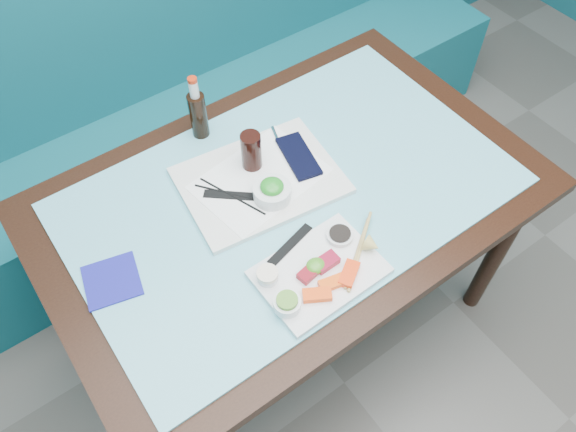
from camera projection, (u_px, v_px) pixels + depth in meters
booth_bench at (170, 121)px, 2.29m from camera, size 3.00×0.56×1.17m
dining_table at (290, 211)px, 1.65m from camera, size 1.40×0.90×0.75m
glass_top at (290, 192)px, 1.58m from camera, size 1.22×0.76×0.01m
sashimi_plate at (319, 272)px, 1.41m from camera, size 0.31×0.23×0.02m
salmon_left at (317, 295)px, 1.36m from camera, size 0.08×0.06×0.02m
salmon_mid at (332, 283)px, 1.38m from camera, size 0.07×0.05×0.02m
salmon_right at (349, 274)px, 1.39m from camera, size 0.08×0.07×0.02m
tuna_left at (309, 273)px, 1.39m from camera, size 0.06×0.04×0.02m
tuna_right at (326, 262)px, 1.41m from camera, size 0.06×0.04×0.02m
seaweed_garnish at (316, 266)px, 1.40m from camera, size 0.06×0.05×0.03m
ramekin_wasabi at (287, 304)px, 1.34m from camera, size 0.07×0.07×0.03m
wasabi_fill at (287, 300)px, 1.32m from camera, size 0.06×0.06×0.01m
ramekin_ginger at (268, 277)px, 1.38m from camera, size 0.07×0.07×0.02m
ginger_fill at (267, 274)px, 1.37m from camera, size 0.06×0.06×0.01m
soy_dish at (340, 235)px, 1.46m from camera, size 0.09×0.09×0.01m
soy_fill at (340, 233)px, 1.45m from camera, size 0.07×0.07×0.01m
lemon_wedge at (372, 245)px, 1.42m from camera, size 0.06×0.05×0.05m
chopstick_sleeve at (290, 244)px, 1.45m from camera, size 0.16×0.06×0.00m
wooden_chopstick_a at (357, 252)px, 1.44m from camera, size 0.19×0.14×0.01m
wooden_chopstick_b at (360, 250)px, 1.44m from camera, size 0.21×0.16×0.01m
serving_tray at (260, 180)px, 1.59m from camera, size 0.47×0.38×0.02m
paper_placemat at (260, 178)px, 1.59m from camera, size 0.38×0.30×0.00m
seaweed_bowl at (272, 192)px, 1.53m from camera, size 0.11×0.11×0.04m
seaweed_salad at (272, 186)px, 1.51m from camera, size 0.07×0.07×0.03m
cola_glass at (251, 151)px, 1.57m from camera, size 0.07×0.07×0.12m
navy_pouch at (299, 156)px, 1.63m from camera, size 0.11×0.19×0.01m
fork at (276, 137)px, 1.68m from camera, size 0.04×0.08×0.01m
black_chopstick_a at (232, 196)px, 1.54m from camera, size 0.08×0.21×0.01m
black_chopstick_b at (235, 195)px, 1.55m from camera, size 0.15×0.19×0.01m
tray_sleeve at (234, 196)px, 1.55m from camera, size 0.14×0.13×0.00m
cola_bottle_body at (198, 116)px, 1.66m from camera, size 0.06×0.06×0.15m
cola_bottle_neck at (194, 89)px, 1.57m from camera, size 0.04×0.04×0.05m
cola_bottle_cap at (192, 80)px, 1.55m from camera, size 0.03×0.03×0.01m
blue_napkin at (112, 281)px, 1.40m from camera, size 0.16×0.16×0.01m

